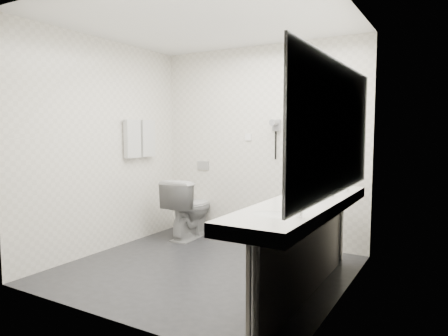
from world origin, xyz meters
The scene contains 31 objects.
floor centered at (0.00, 0.00, 0.00)m, with size 2.80×2.80×0.00m, color #232428.
ceiling centered at (0.00, 0.00, 2.50)m, with size 2.80×2.80×0.00m, color white.
wall_back centered at (0.00, 1.30, 1.25)m, with size 2.80×2.80×0.00m, color white.
wall_front centered at (0.00, -1.30, 1.25)m, with size 2.80×2.80×0.00m, color white.
wall_left centered at (-1.40, 0.00, 1.25)m, with size 2.60×2.60×0.00m, color white.
wall_right centered at (1.40, 0.00, 1.25)m, with size 2.60×2.60×0.00m, color white.
vanity_counter centered at (1.12, -0.20, 0.80)m, with size 0.55×2.20×0.10m, color white.
vanity_panel centered at (1.15, -0.20, 0.38)m, with size 0.03×2.15×0.75m, color #9B9793.
vanity_post_near centered at (1.18, -1.24, 0.38)m, with size 0.06×0.06×0.75m, color silver.
vanity_post_far centered at (1.18, 0.84, 0.38)m, with size 0.06×0.06×0.75m, color silver.
mirror centered at (1.39, -0.20, 1.45)m, with size 0.02×2.20×1.05m, color #B2BCC6.
basin_near centered at (1.12, -0.85, 0.83)m, with size 0.40×0.31×0.05m, color white.
basin_far centered at (1.12, 0.45, 0.83)m, with size 0.40×0.31×0.05m, color white.
faucet_near centered at (1.32, -0.85, 0.92)m, with size 0.04×0.04×0.15m, color silver.
faucet_far centered at (1.32, 0.45, 0.92)m, with size 0.04×0.04×0.15m, color silver.
soap_bottle_a centered at (1.12, -0.23, 0.90)m, with size 0.04×0.04×0.10m, color white.
soap_bottle_b centered at (1.23, -0.09, 0.90)m, with size 0.08×0.08×0.10m, color white.
glass_left centered at (1.23, -0.02, 0.91)m, with size 0.07×0.07×0.12m, color silver.
glass_right centered at (1.25, 0.15, 0.91)m, with size 0.06×0.06×0.11m, color silver.
toilet centered at (-0.86, 0.96, 0.40)m, with size 0.45×0.79×0.80m, color white.
flush_plate centered at (-0.85, 1.29, 0.95)m, with size 0.18×0.02×0.12m, color #B2B5BA.
pedal_bin centered at (0.28, 0.89, 0.13)m, with size 0.18×0.18×0.25m, color #B2B5BA.
bin_lid centered at (0.28, 0.89, 0.26)m, with size 0.18×0.18×0.01m, color #B2B5BA.
towel_rail centered at (-1.35, 0.55, 1.55)m, with size 0.02×0.02×0.62m, color silver.
towel_near centered at (-1.34, 0.41, 1.33)m, with size 0.07×0.24×0.48m, color silver.
towel_far centered at (-1.34, 0.69, 1.33)m, with size 0.07×0.24×0.48m, color silver.
dryer_cradle centered at (0.25, 1.27, 1.50)m, with size 0.10×0.04×0.14m, color gray.
dryer_barrel centered at (0.25, 1.20, 1.53)m, with size 0.08×0.08×0.14m, color gray.
dryer_cord centered at (0.25, 1.26, 1.25)m, with size 0.02×0.02×0.35m, color black.
switch_plate_a centered at (-0.15, 1.29, 1.35)m, with size 0.09×0.02×0.09m, color white.
switch_plate_b centered at (0.55, 1.29, 1.35)m, with size 0.09×0.02×0.09m, color white.
Camera 1 is at (2.23, -3.41, 1.43)m, focal length 32.38 mm.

